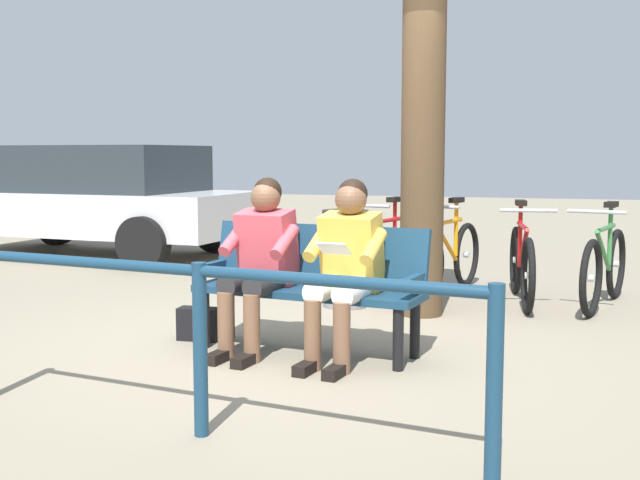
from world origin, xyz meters
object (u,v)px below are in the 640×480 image
at_px(handbag, 199,324).
at_px(bicycle_blue, 605,267).
at_px(tree_trunk, 424,91).
at_px(person_companion, 260,256).
at_px(bench, 312,278).
at_px(bicycle_orange, 449,257).
at_px(parked_car, 97,198).
at_px(bicycle_black, 521,264).
at_px(person_reading, 346,261).
at_px(bicycle_purple, 386,256).
at_px(litter_bin, 345,258).

bearing_deg(handbag, bicycle_blue, -142.55).
bearing_deg(tree_trunk, person_companion, 61.57).
bearing_deg(bench, bicycle_orange, -95.71).
bearing_deg(parked_car, bicycle_black, 166.16).
relative_size(bicycle_black, parked_car, 0.39).
xyz_separation_m(person_companion, bicycle_black, (-1.63, -2.37, -0.30)).
xyz_separation_m(bench, handbag, (0.89, -0.04, -0.39)).
bearing_deg(tree_trunk, bicycle_orange, -94.47).
bearing_deg(handbag, parked_car, -49.37).
xyz_separation_m(person_reading, bicycle_purple, (0.32, -2.65, -0.31)).
height_order(litter_bin, bicycle_orange, bicycle_orange).
distance_m(bicycle_black, bicycle_purple, 1.32).
relative_size(bench, bicycle_blue, 1.00).
height_order(person_companion, bicycle_purple, person_companion).
relative_size(litter_bin, bicycle_purple, 0.53).
relative_size(person_reading, bicycle_black, 0.72).
distance_m(handbag, bicycle_orange, 2.90).
bearing_deg(bench, person_reading, 153.00).
height_order(litter_bin, bicycle_black, bicycle_black).
distance_m(person_reading, bicycle_black, 2.66).
distance_m(litter_bin, parked_car, 4.77).
bearing_deg(bicycle_orange, litter_bin, -28.37).
relative_size(person_reading, bicycle_orange, 0.73).
height_order(person_companion, litter_bin, person_companion).
bearing_deg(person_reading, bicycle_black, -104.52).
height_order(bicycle_orange, parked_car, parked_car).
bearing_deg(bicycle_purple, litter_bin, 2.43).
xyz_separation_m(person_reading, tree_trunk, (-0.21, -1.64, 1.21)).
distance_m(bench, person_companion, 0.39).
height_order(person_reading, person_companion, same).
height_order(handbag, bicycle_orange, bicycle_orange).
bearing_deg(person_reading, handbag, -3.96).
distance_m(bicycle_blue, bicycle_orange, 1.44).
xyz_separation_m(litter_bin, bicycle_black, (-1.50, -0.65, -0.08)).
relative_size(bench, handbag, 5.50).
relative_size(person_companion, litter_bin, 1.38).
distance_m(bicycle_orange, parked_car, 5.13).
relative_size(person_reading, bicycle_blue, 0.73).
bearing_deg(bicycle_blue, bench, -27.58).
bearing_deg(tree_trunk, person_reading, 82.72).
height_order(litter_bin, bicycle_purple, bicycle_purple).
bearing_deg(handbag, tree_trunk, -134.86).
xyz_separation_m(person_reading, bicycle_orange, (-0.29, -2.72, -0.31)).
xyz_separation_m(person_reading, person_companion, (0.63, -0.08, -0.00)).
xyz_separation_m(person_reading, bicycle_black, (-0.99, -2.45, -0.31)).
distance_m(person_companion, bicycle_blue, 3.35).
height_order(bicycle_black, bicycle_purple, same).
xyz_separation_m(bicycle_black, bicycle_purple, (1.31, -0.20, 0.00)).
distance_m(handbag, bicycle_purple, 2.57).
xyz_separation_m(handbag, parked_car, (3.41, -3.97, 0.65)).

